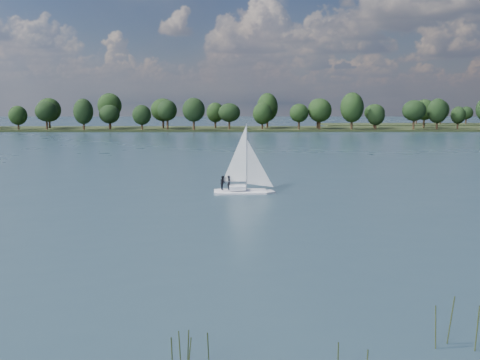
# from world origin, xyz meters

# --- Properties ---
(ground) EXTENTS (700.00, 700.00, 0.00)m
(ground) POSITION_xyz_m (0.00, 100.00, 0.00)
(ground) COLOR #233342
(ground) RESTS_ON ground
(far_shore) EXTENTS (660.00, 40.00, 1.50)m
(far_shore) POSITION_xyz_m (0.00, 212.00, 0.00)
(far_shore) COLOR black
(far_shore) RESTS_ON ground
(sailboat) EXTENTS (7.46, 2.43, 9.69)m
(sailboat) POSITION_xyz_m (3.64, 39.15, 2.70)
(sailboat) COLOR white
(sailboat) RESTS_ON ground
(treeline) EXTENTS (561.98, 73.98, 18.69)m
(treeline) POSITION_xyz_m (-4.39, 207.76, 8.13)
(treeline) COLOR black
(treeline) RESTS_ON ground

